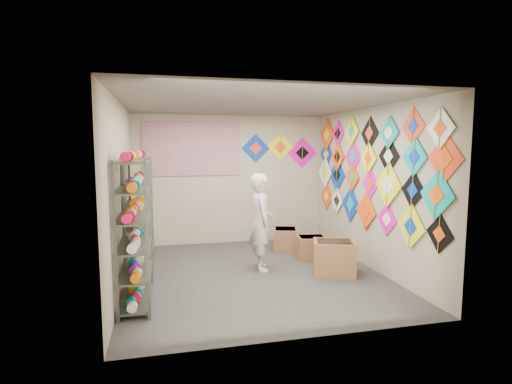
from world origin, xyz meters
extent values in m
plane|color=#312E2B|center=(0.00, 0.00, 0.00)|extent=(4.50, 4.50, 0.00)
plane|color=tan|center=(0.00, 2.25, 1.35)|extent=(4.00, 0.00, 4.00)
plane|color=tan|center=(0.00, -2.25, 1.35)|extent=(4.00, 0.00, 4.00)
plane|color=tan|center=(-2.00, 0.00, 1.35)|extent=(0.00, 4.50, 4.50)
plane|color=tan|center=(2.00, 0.00, 1.35)|extent=(0.00, 4.50, 4.50)
plane|color=slate|center=(0.00, 0.00, 2.70)|extent=(4.50, 4.50, 0.00)
cube|color=#4C5147|center=(-1.78, -0.85, 0.95)|extent=(0.40, 1.10, 1.90)
cube|color=#4C5147|center=(-1.78, 0.45, 0.95)|extent=(0.40, 1.10, 1.90)
cylinder|color=#FF1447|center=(-1.78, -1.33, 1.04)|extent=(0.12, 0.10, 0.12)
cylinder|color=orange|center=(-1.78, -1.14, 1.04)|extent=(0.12, 0.10, 0.12)
cylinder|color=orange|center=(-1.78, -0.95, 1.04)|extent=(0.12, 0.10, 0.12)
cylinder|color=white|center=(-1.78, -0.75, 1.04)|extent=(0.12, 0.10, 0.12)
cylinder|color=red|center=(-1.78, -0.56, 1.04)|extent=(0.12, 0.10, 0.12)
cylinder|color=purple|center=(-1.78, -0.37, 1.04)|extent=(0.12, 0.10, 0.12)
cylinder|color=beige|center=(-1.78, -0.03, 1.04)|extent=(0.12, 0.10, 0.12)
cylinder|color=#067A81|center=(-1.78, 0.16, 1.04)|extent=(0.12, 0.10, 0.12)
cylinder|color=#FF1447|center=(-1.78, 0.35, 1.04)|extent=(0.12, 0.10, 0.12)
cylinder|color=orange|center=(-1.78, 0.55, 1.04)|extent=(0.12, 0.10, 0.12)
cylinder|color=orange|center=(-1.78, 0.74, 1.04)|extent=(0.12, 0.10, 0.12)
cylinder|color=white|center=(-1.78, 0.93, 1.04)|extent=(0.12, 0.10, 0.12)
cube|color=black|center=(1.99, -1.82, 0.95)|extent=(0.01, 0.52, 0.52)
cube|color=yellow|center=(1.97, -1.24, 0.93)|extent=(0.02, 0.64, 0.64)
cube|color=#EF0AB2|center=(1.99, -0.61, 0.93)|extent=(0.02, 0.54, 0.54)
cube|color=#FF500A|center=(1.97, 0.03, 0.95)|extent=(0.03, 0.67, 0.67)
cube|color=#0733AC|center=(1.99, 0.64, 0.99)|extent=(0.03, 0.69, 0.69)
cube|color=white|center=(1.97, 1.20, 0.98)|extent=(0.01, 0.52, 0.52)
cube|color=#F53D17|center=(1.99, 1.75, 1.00)|extent=(0.01, 0.61, 0.61)
cube|color=#08A1A0|center=(1.97, -1.75, 1.44)|extent=(0.04, 0.66, 0.66)
cube|color=black|center=(1.99, -1.23, 1.45)|extent=(0.02, 0.55, 0.55)
cube|color=yellow|center=(1.97, -0.63, 1.46)|extent=(0.03, 0.71, 0.71)
cube|color=#EF0AB2|center=(1.99, -0.06, 1.43)|extent=(0.02, 0.52, 0.52)
cube|color=#FF500A|center=(1.97, 0.57, 1.50)|extent=(0.01, 0.51, 0.51)
cube|color=#0733AC|center=(1.99, 1.25, 1.49)|extent=(0.04, 0.71, 0.71)
cube|color=white|center=(1.97, 1.82, 1.50)|extent=(0.01, 0.68, 0.68)
cube|color=#F53D17|center=(1.99, -1.85, 1.90)|extent=(0.02, 0.65, 0.65)
cube|color=#08A1A0|center=(1.97, -1.26, 1.91)|extent=(0.02, 0.54, 0.54)
cube|color=black|center=(1.99, -0.59, 1.90)|extent=(0.01, 0.58, 0.58)
cube|color=yellow|center=(1.97, 0.00, 1.86)|extent=(0.02, 0.53, 0.53)
cube|color=#EF0AB2|center=(1.99, 0.59, 1.86)|extent=(0.01, 0.59, 0.59)
cube|color=#FF500A|center=(1.97, 1.21, 1.85)|extent=(0.03, 0.58, 0.58)
cube|color=#0733AC|center=(1.99, 1.81, 1.90)|extent=(0.04, 0.60, 0.60)
cube|color=white|center=(1.97, -1.75, 2.28)|extent=(0.01, 0.53, 0.53)
cube|color=#F53D17|center=(1.99, -1.17, 2.33)|extent=(0.02, 0.53, 0.53)
cube|color=#08A1A0|center=(1.97, -0.60, 2.26)|extent=(0.03, 0.52, 0.52)
cube|color=black|center=(1.99, 0.02, 2.27)|extent=(0.03, 0.59, 0.59)
cube|color=yellow|center=(1.97, 0.64, 2.32)|extent=(0.03, 0.56, 0.56)
cube|color=#EF0AB2|center=(1.99, 1.26, 2.30)|extent=(0.03, 0.56, 0.56)
cube|color=#FF500A|center=(1.97, 1.76, 2.30)|extent=(0.02, 0.68, 0.68)
cube|color=#0733AC|center=(0.55, 2.24, 2.01)|extent=(0.62, 0.02, 0.62)
cube|color=yellow|center=(1.10, 2.24, 2.04)|extent=(0.59, 0.02, 0.59)
cube|color=#EF0AB2|center=(1.60, 2.24, 1.91)|extent=(0.68, 0.02, 0.68)
cube|color=#764CA6|center=(-0.80, 2.23, 2.00)|extent=(2.00, 0.01, 1.10)
imported|color=silver|center=(0.17, 0.23, 0.81)|extent=(0.64, 0.47, 1.61)
cube|color=brown|center=(1.25, -0.30, 0.27)|extent=(0.79, 0.73, 0.54)
cube|color=brown|center=(1.21, 0.60, 0.21)|extent=(0.57, 0.49, 0.42)
cube|color=brown|center=(0.93, 1.31, 0.22)|extent=(0.58, 0.61, 0.44)
camera|label=1|loc=(-1.41, -6.10, 2.05)|focal=28.00mm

